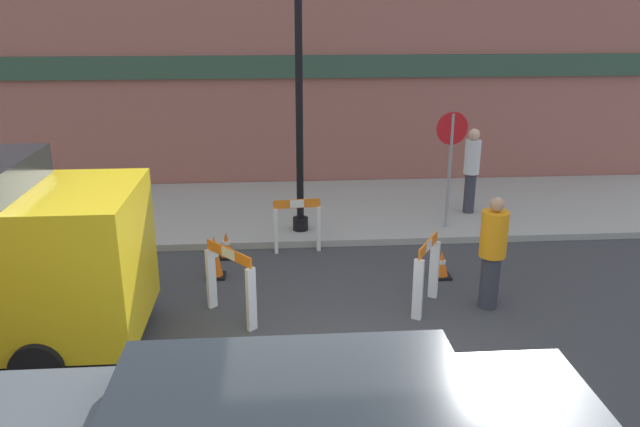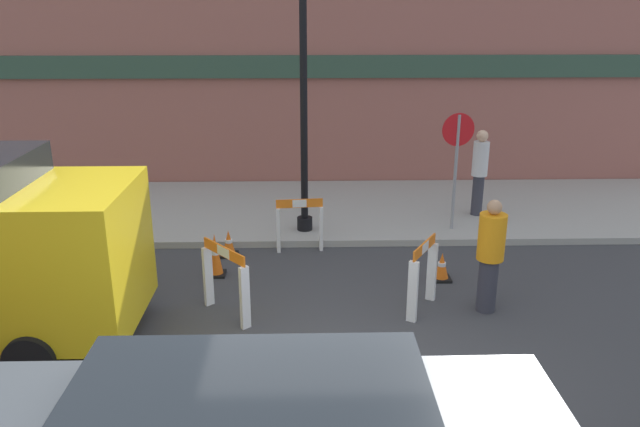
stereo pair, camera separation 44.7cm
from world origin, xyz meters
name	(u,v)px [view 2 (the right image)]	position (x,y,z in m)	size (l,w,h in m)	color
ground_plane	(332,398)	(0.00, 0.00, 0.00)	(60.00, 60.00, 0.00)	#38383A
sidewalk_slab	(319,209)	(0.00, 6.48, 0.06)	(18.00, 3.96, 0.12)	#9E9B93
storefront_facade	(317,68)	(0.00, 8.54, 2.75)	(18.00, 0.22, 5.50)	#93564C
streetlamp_post	(303,58)	(-0.29, 5.10, 3.26)	(0.44, 0.44, 4.85)	black
stop_sign	(457,152)	(2.47, 5.09, 1.59)	(0.60, 0.10, 2.18)	gray
barricade_0	(300,223)	(-0.38, 4.35, 0.51)	(0.82, 0.21, 0.96)	white
barricade_1	(225,278)	(-1.39, 1.96, 0.58)	(0.73, 0.83, 1.04)	white
barricade_2	(423,274)	(1.36, 2.06, 0.56)	(0.53, 0.77, 1.04)	white
traffic_cone_0	(442,267)	(1.86, 3.08, 0.21)	(0.30, 0.30, 0.45)	black
traffic_cone_1	(215,255)	(-1.72, 3.34, 0.34)	(0.30, 0.30, 0.71)	black
traffic_cone_2	(229,244)	(-1.61, 4.15, 0.22)	(0.30, 0.30, 0.47)	black
person_worker	(490,253)	(2.27, 2.04, 0.88)	(0.49, 0.49, 1.65)	#33333D
person_pedestrian	(480,169)	(3.15, 5.89, 1.06)	(0.36, 0.36, 1.71)	#33333D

